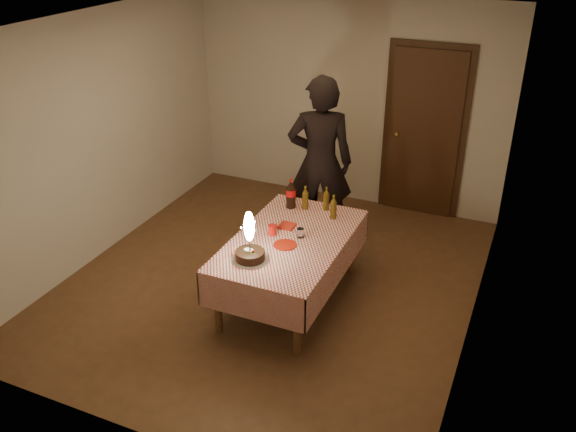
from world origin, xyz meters
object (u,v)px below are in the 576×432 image
(red_plate, at_px, (285,245))
(birthday_cake, at_px, (250,247))
(dining_table, at_px, (290,247))
(amber_bottle_left, at_px, (305,198))
(red_cup, at_px, (272,230))
(amber_bottle_mid, at_px, (326,199))
(clear_cup, at_px, (301,233))
(amber_bottle_right, at_px, (333,208))
(photographer, at_px, (320,163))
(cola_bottle, at_px, (291,194))

(red_plate, bearing_deg, birthday_cake, -117.19)
(dining_table, distance_m, amber_bottle_left, 0.69)
(red_cup, height_order, amber_bottle_mid, amber_bottle_mid)
(clear_cup, height_order, amber_bottle_right, amber_bottle_right)
(photographer, bearing_deg, red_plate, -82.83)
(dining_table, bearing_deg, amber_bottle_left, 99.68)
(red_plate, height_order, clear_cup, clear_cup)
(birthday_cake, height_order, red_plate, birthday_cake)
(dining_table, bearing_deg, birthday_cake, -109.85)
(birthday_cake, xyz_separation_m, red_plate, (0.18, 0.36, -0.12))
(red_cup, relative_size, photographer, 0.05)
(photographer, bearing_deg, birthday_cake, -90.56)
(photographer, bearing_deg, cola_bottle, -99.66)
(amber_bottle_mid, bearing_deg, photographer, 118.06)
(clear_cup, bearing_deg, photographer, 101.96)
(red_plate, bearing_deg, clear_cup, 70.38)
(red_plate, bearing_deg, dining_table, 92.91)
(cola_bottle, xyz_separation_m, amber_bottle_mid, (0.35, 0.10, -0.03))
(cola_bottle, height_order, amber_bottle_mid, cola_bottle)
(dining_table, relative_size, photographer, 0.88)
(birthday_cake, bearing_deg, red_plate, 62.81)
(cola_bottle, distance_m, amber_bottle_right, 0.49)
(red_cup, relative_size, amber_bottle_left, 0.39)
(red_cup, distance_m, amber_bottle_right, 0.70)
(cola_bottle, xyz_separation_m, amber_bottle_right, (0.49, -0.05, -0.03))
(clear_cup, relative_size, amber_bottle_left, 0.35)
(amber_bottle_right, height_order, photographer, photographer)
(red_cup, xyz_separation_m, photographer, (0.03, 1.18, 0.25))
(amber_bottle_left, height_order, amber_bottle_mid, same)
(cola_bottle, bearing_deg, clear_cup, -58.48)
(red_plate, xyz_separation_m, clear_cup, (0.07, 0.20, 0.04))
(dining_table, relative_size, cola_bottle, 5.42)
(cola_bottle, height_order, amber_bottle_left, cola_bottle)
(birthday_cake, xyz_separation_m, amber_bottle_left, (0.07, 1.14, -0.01))
(cola_bottle, bearing_deg, amber_bottle_right, -6.34)
(amber_bottle_right, relative_size, amber_bottle_mid, 1.00)
(clear_cup, relative_size, amber_bottle_right, 0.35)
(cola_bottle, bearing_deg, red_plate, -70.52)
(dining_table, height_order, amber_bottle_left, amber_bottle_left)
(birthday_cake, xyz_separation_m, cola_bottle, (-0.08, 1.10, 0.03))
(dining_table, distance_m, red_plate, 0.16)
(dining_table, height_order, amber_bottle_mid, amber_bottle_mid)
(birthday_cake, xyz_separation_m, photographer, (0.02, 1.68, 0.17))
(amber_bottle_left, bearing_deg, red_plate, -81.45)
(birthday_cake, height_order, amber_bottle_right, birthday_cake)
(red_plate, bearing_deg, amber_bottle_left, 98.55)
(clear_cup, bearing_deg, red_plate, -109.62)
(amber_bottle_left, height_order, photographer, photographer)
(amber_bottle_mid, bearing_deg, amber_bottle_right, -48.49)
(red_plate, height_order, cola_bottle, cola_bottle)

